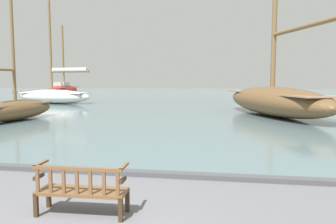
# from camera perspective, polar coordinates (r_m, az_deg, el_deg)

# --- Properties ---
(harbor_water) EXTENTS (100.00, 80.00, 0.08)m
(harbor_water) POSITION_cam_1_polar(r_m,az_deg,el_deg) (48.07, 6.70, 2.82)
(harbor_water) COLOR slate
(harbor_water) RESTS_ON ground
(quay_edge_kerb) EXTENTS (40.00, 0.30, 0.12)m
(quay_edge_kerb) POSITION_cam_1_polar(r_m,az_deg,el_deg) (8.43, -5.79, -10.51)
(quay_edge_kerb) COLOR #4C4C50
(quay_edge_kerb) RESTS_ON ground
(park_bench) EXTENTS (1.61, 0.56, 0.92)m
(park_bench) POSITION_cam_1_polar(r_m,az_deg,el_deg) (6.15, -14.84, -12.87)
(park_bench) COLOR #3D2A19
(park_bench) RESTS_ON ground
(sailboat_mid_starboard) EXTENTS (2.48, 6.44, 9.28)m
(sailboat_mid_starboard) POSITION_cam_1_polar(r_m,az_deg,el_deg) (20.62, -25.30, 0.58)
(sailboat_mid_starboard) COLOR brown
(sailboat_mid_starboard) RESTS_ON harbor_water
(sailboat_distant_harbor) EXTENTS (3.59, 9.02, 9.72)m
(sailboat_distant_harbor) POSITION_cam_1_polar(r_m,az_deg,el_deg) (47.83, -17.76, 3.73)
(sailboat_distant_harbor) COLOR maroon
(sailboat_distant_harbor) RESTS_ON harbor_water
(sailboat_nearest_starboard) EXTENTS (6.94, 12.15, 14.88)m
(sailboat_nearest_starboard) POSITION_cam_1_polar(r_m,az_deg,el_deg) (22.17, 18.04, 2.24)
(sailboat_nearest_starboard) COLOR brown
(sailboat_nearest_starboard) RESTS_ON harbor_water
(sailboat_centre_channel) EXTENTS (9.10, 3.56, 9.78)m
(sailboat_centre_channel) POSITION_cam_1_polar(r_m,az_deg,el_deg) (33.73, -19.23, 2.82)
(sailboat_centre_channel) COLOR silver
(sailboat_centre_channel) RESTS_ON harbor_water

